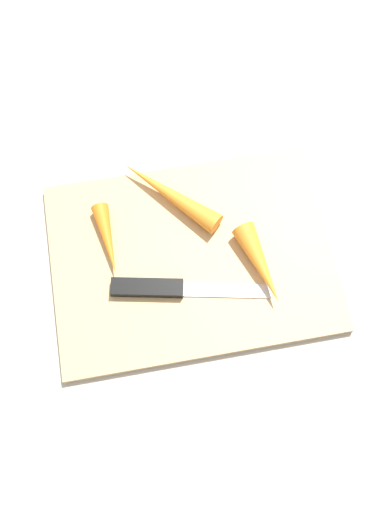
{
  "coord_description": "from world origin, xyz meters",
  "views": [
    {
      "loc": [
        0.04,
        0.23,
        0.69
      ],
      "look_at": [
        0.0,
        0.0,
        0.01
      ],
      "focal_mm": 39.2,
      "sensor_mm": 36.0,
      "label": 1
    }
  ],
  "objects_px": {
    "carrot_medium": "(260,264)",
    "carrot_longest": "(170,194)",
    "knife": "(158,288)",
    "carrot_shortest": "(108,239)",
    "cutting_board": "(192,258)"
  },
  "relations": [
    {
      "from": "knife",
      "to": "cutting_board",
      "type": "bearing_deg",
      "value": 47.39
    },
    {
      "from": "carrot_longest",
      "to": "knife",
      "type": "bearing_deg",
      "value": 119.29
    },
    {
      "from": "knife",
      "to": "carrot_shortest",
      "type": "distance_m",
      "value": 0.09
    },
    {
      "from": "carrot_medium",
      "to": "knife",
      "type": "bearing_deg",
      "value": -100.34
    },
    {
      "from": "carrot_medium",
      "to": "carrot_longest",
      "type": "bearing_deg",
      "value": -153.02
    },
    {
      "from": "knife",
      "to": "carrot_longest",
      "type": "bearing_deg",
      "value": 85.07
    },
    {
      "from": "cutting_board",
      "to": "carrot_medium",
      "type": "relative_size",
      "value": 3.4
    },
    {
      "from": "carrot_shortest",
      "to": "cutting_board",
      "type": "bearing_deg",
      "value": 65.04
    },
    {
      "from": "knife",
      "to": "carrot_longest",
      "type": "xyz_separation_m",
      "value": [
        -0.04,
        -0.12,
        0.01
      ]
    },
    {
      "from": "cutting_board",
      "to": "carrot_shortest",
      "type": "distance_m",
      "value": 0.11
    },
    {
      "from": "knife",
      "to": "carrot_longest",
      "type": "relative_size",
      "value": 1.33
    },
    {
      "from": "cutting_board",
      "to": "knife",
      "type": "distance_m",
      "value": 0.06
    },
    {
      "from": "carrot_longest",
      "to": "carrot_medium",
      "type": "relative_size",
      "value": 1.42
    },
    {
      "from": "cutting_board",
      "to": "carrot_longest",
      "type": "bearing_deg",
      "value": -80.23
    },
    {
      "from": "carrot_medium",
      "to": "carrot_shortest",
      "type": "relative_size",
      "value": 1.12
    }
  ]
}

